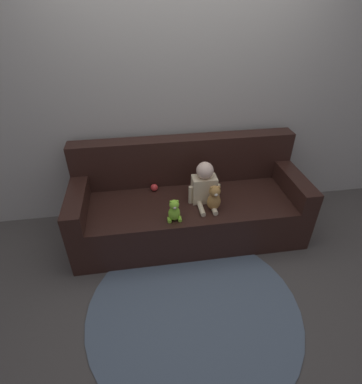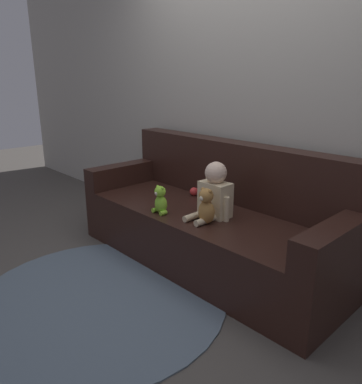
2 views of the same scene
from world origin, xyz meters
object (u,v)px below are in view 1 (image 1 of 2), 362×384
Objects in this scene: person_baby at (204,185)px; plush_toy_side at (174,211)px; couch at (188,204)px; teddy_bear_brown at (214,198)px; toy_ball at (154,187)px.

person_baby is 1.91× the size of plush_toy_side.
teddy_bear_brown is at bearing -55.30° from couch.
plush_toy_side is (-0.37, -0.09, -0.03)m from teddy_bear_brown.
person_baby reaches higher than toy_ball.
teddy_bear_brown is (0.06, -0.14, -0.05)m from person_baby.
couch reaches higher than toy_ball.
person_baby is 0.40m from plush_toy_side.
person_baby is at bearing -28.65° from toy_ball.
person_baby reaches higher than plush_toy_side.
couch is 10.47× the size of plush_toy_side.
person_baby is at bearing 112.06° from teddy_bear_brown.
couch is 30.78× the size of toy_ball.
person_baby is 0.52m from toy_ball.
toy_ball is (-0.44, 0.24, -0.14)m from person_baby.
person_baby is 0.16m from teddy_bear_brown.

